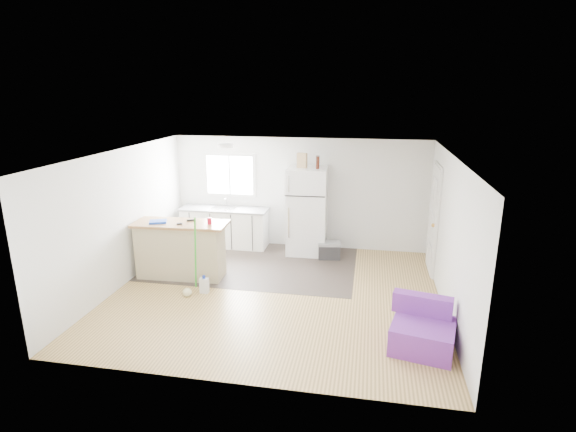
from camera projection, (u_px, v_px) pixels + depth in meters
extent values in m
cube|color=olive|center=(276.00, 293.00, 7.72)|extent=(5.50, 5.00, 0.01)
cube|color=white|center=(275.00, 154.00, 7.07)|extent=(5.50, 5.00, 0.01)
cube|color=white|center=(299.00, 193.00, 9.76)|extent=(5.50, 0.01, 2.40)
cube|color=white|center=(229.00, 291.00, 5.03)|extent=(5.50, 0.01, 2.40)
cube|color=white|center=(122.00, 218.00, 7.87)|extent=(0.01, 5.00, 2.40)
cube|color=white|center=(449.00, 236.00, 6.92)|extent=(0.01, 5.00, 2.40)
cube|color=#352D28|center=(253.00, 263.00, 9.03)|extent=(4.05, 2.50, 0.00)
cube|color=white|center=(230.00, 175.00, 9.92)|extent=(1.18, 0.04, 0.98)
cube|color=white|center=(230.00, 175.00, 9.91)|extent=(1.05, 0.01, 0.85)
cube|color=white|center=(230.00, 175.00, 9.90)|extent=(0.03, 0.02, 0.85)
cube|color=white|center=(434.00, 220.00, 8.44)|extent=(0.05, 0.82, 2.03)
cube|color=white|center=(434.00, 220.00, 8.44)|extent=(0.03, 0.92, 2.10)
sphere|color=gold|center=(433.00, 225.00, 8.15)|extent=(0.07, 0.07, 0.07)
cylinder|color=white|center=(225.00, 146.00, 8.42)|extent=(0.30, 0.30, 0.07)
cube|color=white|center=(225.00, 228.00, 9.97)|extent=(1.88, 0.56, 0.83)
cube|color=gray|center=(224.00, 209.00, 9.85)|extent=(1.93, 0.60, 0.04)
cube|color=silver|center=(224.00, 209.00, 9.83)|extent=(0.52, 0.39, 0.06)
cube|color=tan|center=(181.00, 251.00, 8.30)|extent=(1.58, 0.62, 1.00)
cube|color=#A07444|center=(181.00, 224.00, 8.15)|extent=(1.73, 0.73, 0.05)
cube|color=white|center=(307.00, 211.00, 9.42)|extent=(0.83, 0.78, 1.83)
cube|color=black|center=(305.00, 196.00, 8.95)|extent=(0.81, 0.03, 0.02)
cube|color=silver|center=(289.00, 184.00, 8.93)|extent=(0.03, 0.02, 0.33)
cube|color=silver|center=(289.00, 223.00, 9.15)|extent=(0.03, 0.02, 0.64)
cube|color=#29292B|center=(329.00, 251.00, 9.28)|extent=(0.48, 0.36, 0.29)
cube|color=gray|center=(329.00, 243.00, 9.23)|extent=(0.50, 0.38, 0.06)
cube|color=purple|center=(423.00, 336.00, 6.02)|extent=(0.95, 0.91, 0.38)
cube|color=purple|center=(422.00, 304.00, 6.20)|extent=(0.82, 0.36, 0.28)
cube|color=white|center=(204.00, 285.00, 7.71)|extent=(0.14, 0.10, 0.27)
cylinder|color=#1932B4|center=(204.00, 277.00, 7.67)|extent=(0.05, 0.05, 0.05)
cylinder|color=green|center=(195.00, 254.00, 7.52)|extent=(0.22, 0.33, 1.36)
sphere|color=beige|center=(187.00, 292.00, 7.60)|extent=(0.16, 0.16, 0.16)
cylinder|color=red|center=(209.00, 221.00, 8.03)|extent=(0.09, 0.09, 0.12)
cube|color=blue|center=(158.00, 222.00, 8.14)|extent=(0.36, 0.31, 0.04)
cube|color=black|center=(191.00, 220.00, 8.24)|extent=(0.15, 0.10, 0.03)
cube|color=black|center=(180.00, 224.00, 8.02)|extent=(0.11, 0.07, 0.03)
cube|color=tan|center=(302.00, 160.00, 9.12)|extent=(0.21, 0.13, 0.30)
cylinder|color=#3C150B|center=(318.00, 163.00, 9.01)|extent=(0.09, 0.09, 0.25)
cylinder|color=#3C150B|center=(318.00, 162.00, 9.11)|extent=(0.08, 0.08, 0.25)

